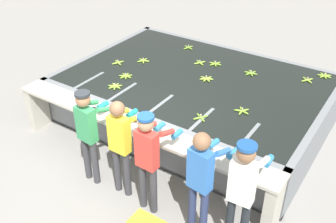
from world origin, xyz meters
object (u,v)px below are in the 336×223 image
knife_0 (138,122)px  banana_bunch_floating_7 (307,80)px  worker_3 (201,175)px  banana_bunch_floating_8 (242,111)px  banana_bunch_floating_0 (143,61)px  banana_bunch_floating_2 (200,63)px  banana_bunch_floating_3 (206,79)px  banana_bunch_floating_12 (118,63)px  banana_bunch_floating_6 (215,64)px  banana_bunch_floating_5 (115,86)px  worker_4 (242,187)px  banana_bunch_floating_4 (201,117)px  banana_bunch_floating_10 (126,76)px  knife_1 (97,108)px  banana_bunch_floating_11 (188,47)px  worker_0 (88,129)px  banana_bunch_floating_9 (251,73)px  worker_2 (148,154)px  banana_bunch_floating_1 (325,76)px  worker_1 (121,140)px

knife_0 → banana_bunch_floating_7: bearing=58.4°
worker_3 → banana_bunch_floating_8: worker_3 is taller
banana_bunch_floating_0 → banana_bunch_floating_8: bearing=-14.9°
banana_bunch_floating_0 → banana_bunch_floating_2: 1.20m
worker_3 → banana_bunch_floating_3: bearing=117.6°
banana_bunch_floating_12 → knife_0: 2.32m
banana_bunch_floating_6 → banana_bunch_floating_5: bearing=-119.7°
worker_3 → knife_0: 1.69m
worker_4 → banana_bunch_floating_6: size_ratio=6.17×
banana_bunch_floating_4 → banana_bunch_floating_10: (-1.98, 0.49, -0.00)m
banana_bunch_floating_7 → knife_1: size_ratio=0.90×
banana_bunch_floating_2 → banana_bunch_floating_11: same height
knife_0 → banana_bunch_floating_0: bearing=124.7°
banana_bunch_floating_0 → worker_0: bearing=-71.2°
banana_bunch_floating_9 → knife_1: 3.16m
knife_0 → banana_bunch_floating_3: bearing=84.7°
worker_0 → knife_0: size_ratio=5.05×
worker_4 → banana_bunch_floating_12: (-3.82, 2.16, -0.13)m
worker_2 → banana_bunch_floating_4: worker_2 is taller
banana_bunch_floating_1 → banana_bunch_floating_2: same height
worker_4 → banana_bunch_floating_7: 3.59m
banana_bunch_floating_6 → banana_bunch_floating_10: size_ratio=1.00×
banana_bunch_floating_4 → banana_bunch_floating_0: bearing=149.2°
banana_bunch_floating_8 → knife_1: size_ratio=0.99×
worker_4 → knife_1: bearing=169.2°
worker_4 → banana_bunch_floating_11: size_ratio=6.28×
banana_bunch_floating_0 → banana_bunch_floating_7: size_ratio=1.10×
banana_bunch_floating_8 → banana_bunch_floating_11: (-2.17, 1.84, 0.00)m
banana_bunch_floating_4 → banana_bunch_floating_9: same height
worker_3 → banana_bunch_floating_4: bearing=119.9°
worker_2 → banana_bunch_floating_4: bearing=86.5°
banana_bunch_floating_10 → knife_1: banana_bunch_floating_10 is taller
worker_1 → banana_bunch_floating_10: bearing=127.3°
banana_bunch_floating_5 → banana_bunch_floating_12: bearing=126.7°
banana_bunch_floating_7 → banana_bunch_floating_11: same height
banana_bunch_floating_2 → banana_bunch_floating_5: same height
worker_4 → banana_bunch_floating_10: size_ratio=6.19×
worker_1 → banana_bunch_floating_11: (-1.06, 3.68, -0.06)m
banana_bunch_floating_1 → knife_1: size_ratio=1.01×
banana_bunch_floating_5 → banana_bunch_floating_12: same height
worker_1 → banana_bunch_floating_3: bearing=89.3°
worker_3 → banana_bunch_floating_5: 2.99m
knife_1 → worker_2: bearing=-22.1°
worker_4 → banana_bunch_floating_12: size_ratio=6.47×
worker_2 → banana_bunch_floating_0: 3.31m
banana_bunch_floating_11 → banana_bunch_floating_12: (-0.81, -1.52, 0.00)m
worker_1 → knife_1: worker_1 is taller
worker_2 → banana_bunch_floating_3: size_ratio=5.99×
worker_3 → banana_bunch_floating_3: (-1.37, 2.62, -0.10)m
worker_4 → banana_bunch_floating_5: worker_4 is taller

